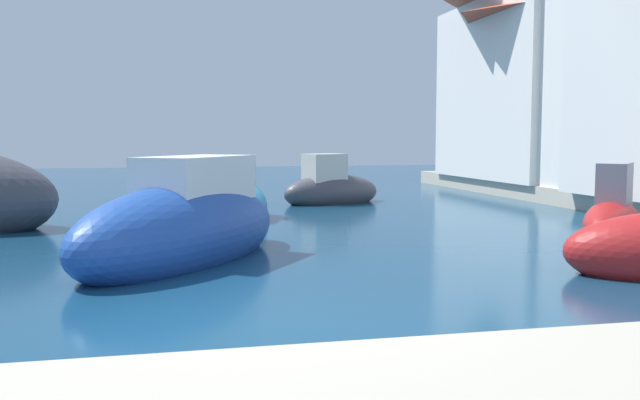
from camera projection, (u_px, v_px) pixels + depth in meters
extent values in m
plane|color=navy|center=(267.00, 335.00, 7.05)|extent=(80.00, 80.00, 0.00)
ellipsoid|color=#3F3F47|center=(332.00, 193.00, 21.05)|extent=(3.50, 2.32, 1.13)
cube|color=beige|center=(325.00, 168.00, 20.84)|extent=(1.36, 1.18, 0.84)
ellipsoid|color=#1E479E|center=(182.00, 233.00, 11.24)|extent=(4.43, 5.23, 1.62)
cube|color=white|center=(196.00, 179.00, 11.54)|extent=(2.14, 2.40, 0.75)
ellipsoid|color=#B21E1E|center=(611.00, 222.00, 14.25)|extent=(2.87, 3.00, 0.91)
cube|color=gray|center=(615.00, 185.00, 14.40)|extent=(1.23, 1.27, 0.94)
ellipsoid|color=teal|center=(238.00, 204.00, 17.32)|extent=(1.50, 3.26, 1.17)
cube|color=beige|center=(236.00, 176.00, 17.50)|extent=(0.86, 1.11, 0.68)
cube|color=white|center=(576.00, 99.00, 24.18)|extent=(5.80, 9.96, 5.58)
pyramid|color=#9E422D|center=(579.00, 2.00, 23.88)|extent=(6.15, 10.56, 1.04)
cube|color=white|center=(557.00, 91.00, 25.31)|extent=(6.29, 7.56, 6.30)
cylinder|color=brown|center=(626.00, 151.00, 21.04)|extent=(0.24, 0.24, 2.12)
sphere|color=#285623|center=(629.00, 82.00, 20.85)|extent=(2.84, 2.84, 2.84)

